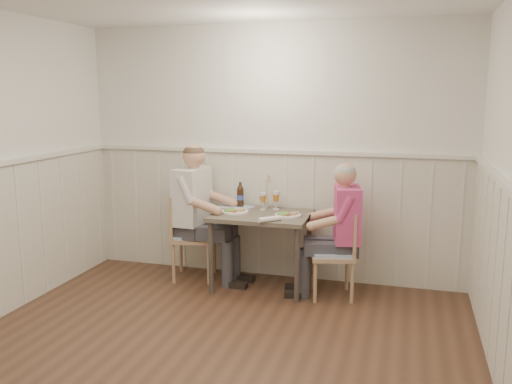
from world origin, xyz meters
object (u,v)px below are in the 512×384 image
beer_bottle (240,196)px  man_in_pink (342,240)px  dining_table (262,224)px  diner_cream (196,223)px  chair_right (338,250)px  chair_left (189,233)px  grass_vase (266,192)px

beer_bottle → man_in_pink: bearing=-13.5°
dining_table → diner_cream: diner_cream is taller
chair_right → chair_left: size_ratio=0.94×
chair_left → man_in_pink: man_in_pink is taller
man_in_pink → grass_vase: man_in_pink is taller
beer_bottle → grass_vase: bearing=-0.0°
grass_vase → chair_right: bearing=-20.9°
dining_table → beer_bottle: (-0.30, 0.25, 0.21)m
man_in_pink → diner_cream: 1.50m
chair_left → man_in_pink: size_ratio=0.69×
chair_left → diner_cream: bearing=-7.0°
chair_left → grass_vase: (0.78, 0.19, 0.43)m
chair_left → diner_cream: diner_cream is taller
chair_right → grass_vase: bearing=159.1°
chair_right → diner_cream: 1.47m
diner_cream → grass_vase: (0.68, 0.21, 0.32)m
grass_vase → beer_bottle: bearing=180.0°
chair_left → man_in_pink: bearing=-2.4°
diner_cream → beer_bottle: (0.41, 0.21, 0.27)m
chair_right → dining_table: bearing=176.5°
diner_cream → beer_bottle: diner_cream is taller
chair_right → chair_left: chair_left is taller
man_in_pink → beer_bottle: size_ratio=5.02×
dining_table → diner_cream: size_ratio=0.66×
dining_table → chair_right: (0.76, -0.05, -0.20)m
dining_table → chair_right: chair_right is taller
chair_right → grass_vase: 0.95m
dining_table → grass_vase: grass_vase is taller
diner_cream → beer_bottle: size_ratio=5.53×
chair_right → beer_bottle: (-1.05, 0.30, 0.41)m
diner_cream → grass_vase: bearing=16.7°
chair_left → beer_bottle: 0.66m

